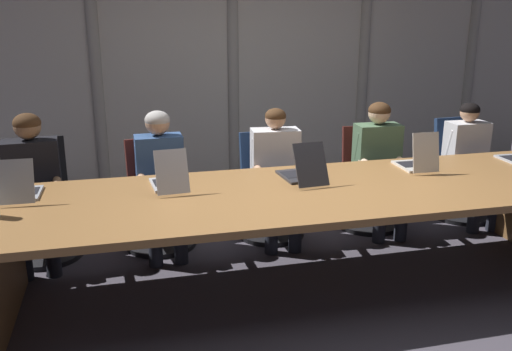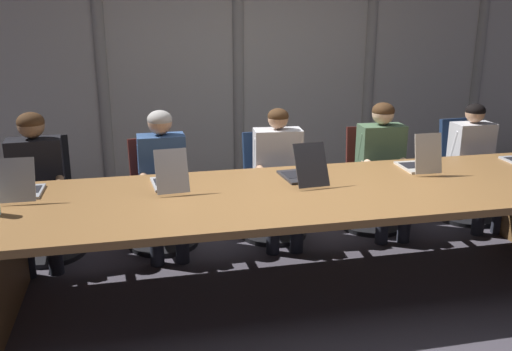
{
  "view_description": "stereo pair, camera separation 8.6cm",
  "coord_description": "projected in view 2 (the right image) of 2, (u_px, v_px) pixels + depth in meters",
  "views": [
    {
      "loc": [
        -1.22,
        -3.41,
        1.92
      ],
      "look_at": [
        -0.35,
        0.1,
        0.83
      ],
      "focal_mm": 38.27,
      "sensor_mm": 36.0,
      "label": 1
    },
    {
      "loc": [
        -1.14,
        -3.43,
        1.92
      ],
      "look_at": [
        -0.35,
        0.1,
        0.83
      ],
      "focal_mm": 38.27,
      "sensor_mm": 36.0,
      "label": 2
    }
  ],
  "objects": [
    {
      "name": "laptop_left_mid",
      "position": [
        169.0,
        179.0,
        3.82
      ],
      "size": [
        0.26,
        0.45,
        0.3
      ],
      "rotation": [
        0.0,
        0.0,
        1.65
      ],
      "color": "#BCBCC1",
      "rests_on": "conference_table"
    },
    {
      "name": "ground_plane",
      "position": [
        306.0,
        285.0,
        3.99
      ],
      "size": [
        14.55,
        14.55,
        0.0
      ],
      "primitive_type": "plane",
      "color": "#47424C"
    },
    {
      "name": "person_right_end",
      "position": [
        476.0,
        158.0,
        5.02
      ],
      "size": [
        0.38,
        0.55,
        1.12
      ],
      "rotation": [
        0.0,
        0.0,
        -1.58
      ],
      "color": "silver",
      "rests_on": "ground_plane"
    },
    {
      "name": "laptop_left_end",
      "position": [
        23.0,
        188.0,
        3.64
      ],
      "size": [
        0.22,
        0.4,
        0.29
      ],
      "rotation": [
        0.0,
        0.0,
        1.56
      ],
      "color": "#A8ADB7",
      "rests_on": "conference_table"
    },
    {
      "name": "office_chair_center",
      "position": [
        272.0,
        197.0,
        4.87
      ],
      "size": [
        0.6,
        0.6,
        0.9
      ],
      "rotation": [
        0.0,
        0.0,
        -1.5
      ],
      "color": "navy",
      "rests_on": "ground_plane"
    },
    {
      "name": "laptop_right_mid",
      "position": [
        419.0,
        163.0,
        4.24
      ],
      "size": [
        0.22,
        0.39,
        0.32
      ],
      "rotation": [
        0.0,
        0.0,
        1.55
      ],
      "color": "beige",
      "rests_on": "conference_table"
    },
    {
      "name": "person_center",
      "position": [
        279.0,
        169.0,
        4.64
      ],
      "size": [
        0.45,
        0.57,
        1.15
      ],
      "rotation": [
        0.0,
        0.0,
        -1.65
      ],
      "color": "silver",
      "rests_on": "ground_plane"
    },
    {
      "name": "conference_table",
      "position": [
        308.0,
        208.0,
        3.82
      ],
      "size": [
        4.55,
        1.25,
        0.73
      ],
      "color": "olive",
      "rests_on": "ground_plane"
    },
    {
      "name": "office_chair_left_mid",
      "position": [
        161.0,
        206.0,
        4.66
      ],
      "size": [
        0.6,
        0.61,
        0.89
      ],
      "rotation": [
        0.0,
        0.0,
        -1.41
      ],
      "color": "#511E19",
      "rests_on": "ground_plane"
    },
    {
      "name": "person_left_end",
      "position": [
        36.0,
        179.0,
        4.23
      ],
      "size": [
        0.45,
        0.57,
        1.19
      ],
      "rotation": [
        0.0,
        0.0,
        -1.49
      ],
      "color": "black",
      "rests_on": "ground_plane"
    },
    {
      "name": "laptop_center",
      "position": [
        302.0,
        173.0,
        3.98
      ],
      "size": [
        0.27,
        0.5,
        0.3
      ],
      "rotation": [
        0.0,
        0.0,
        1.65
      ],
      "color": "#2D2D33",
      "rests_on": "conference_table"
    },
    {
      "name": "office_chair_right_end",
      "position": [
        467.0,
        182.0,
        5.27
      ],
      "size": [
        0.6,
        0.6,
        0.94
      ],
      "rotation": [
        0.0,
        0.0,
        -1.51
      ],
      "color": "navy",
      "rests_on": "ground_plane"
    },
    {
      "name": "office_chair_left_end",
      "position": [
        46.0,
        212.0,
        4.47
      ],
      "size": [
        0.6,
        0.6,
        0.95
      ],
      "rotation": [
        0.0,
        0.0,
        -1.5
      ],
      "color": "black",
      "rests_on": "ground_plane"
    },
    {
      "name": "person_right_mid",
      "position": [
        384.0,
        160.0,
        4.83
      ],
      "size": [
        0.42,
        0.56,
        1.16
      ],
      "rotation": [
        0.0,
        0.0,
        -1.62
      ],
      "color": "#4C6B4C",
      "rests_on": "ground_plane"
    },
    {
      "name": "person_left_mid",
      "position": [
        163.0,
        173.0,
        4.43
      ],
      "size": [
        0.4,
        0.55,
        1.17
      ],
      "rotation": [
        0.0,
        0.0,
        -1.54
      ],
      "color": "#335184",
      "rests_on": "ground_plane"
    },
    {
      "name": "office_chair_right_mid",
      "position": [
        372.0,
        190.0,
        5.06
      ],
      "size": [
        0.6,
        0.6,
        0.9
      ],
      "rotation": [
        0.0,
        0.0,
        -1.72
      ],
      "color": "#511E19",
      "rests_on": "ground_plane"
    },
    {
      "name": "curtain_backdrop",
      "position": [
        240.0,
        58.0,
        5.92
      ],
      "size": [
        7.27,
        0.17,
        2.88
      ],
      "color": "beige",
      "rests_on": "ground_plane"
    }
  ]
}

